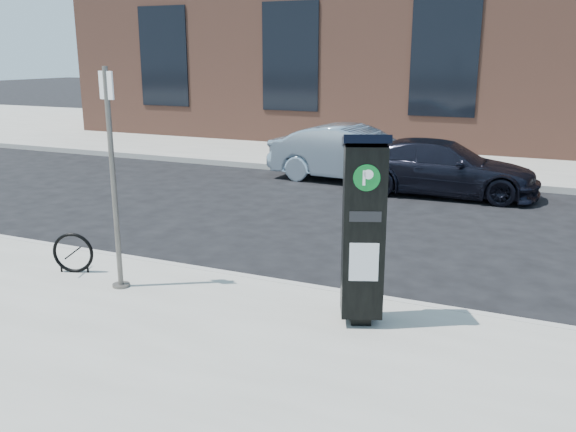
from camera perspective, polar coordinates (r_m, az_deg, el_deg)
The scene contains 10 objects.
ground at distance 8.30m, azimuth -1.57°, elevation -6.88°, with size 120.00×120.00×0.00m, color black.
sidewalk_far at distance 21.43m, azimuth 14.85°, elevation 6.33°, with size 60.00×12.00×0.15m, color gray.
curb_near at distance 8.26m, azimuth -1.63°, elevation -6.44°, with size 60.00×0.12×0.16m, color #9E9B93.
curb_far at distance 15.63m, azimuth 11.20°, elevation 3.52°, with size 60.00×0.12×0.16m, color #9E9B93.
building at distance 24.20m, azimuth 16.74°, elevation 16.82°, with size 28.00×10.05×8.25m.
parking_kiosk at distance 6.66m, azimuth 7.06°, elevation -1.17°, with size 0.62×0.58×2.15m.
sign_pole at distance 7.91m, azimuth -16.02°, elevation 3.07°, with size 0.24×0.22×2.79m.
bike_rack at distance 8.91m, azimuth -19.47°, elevation -3.28°, with size 0.56×0.24×0.57m.
car_silver at distance 15.25m, azimuth 6.22°, elevation 5.79°, with size 1.46×4.20×1.38m, color #91A6B9.
car_dark at distance 14.17m, azimuth 14.18°, elevation 4.41°, with size 1.72×4.23×1.23m, color black.
Camera 1 is at (3.34, -6.95, 3.08)m, focal length 38.00 mm.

